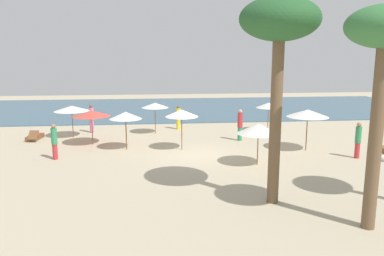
# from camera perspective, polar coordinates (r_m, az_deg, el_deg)

# --- Properties ---
(ground_plane) EXTENTS (60.00, 60.00, 0.00)m
(ground_plane) POSITION_cam_1_polar(r_m,az_deg,el_deg) (21.62, -0.19, -3.68)
(ground_plane) COLOR #BCAD8E
(ocean_water) EXTENTS (48.00, 16.00, 0.06)m
(ocean_water) POSITION_cam_1_polar(r_m,az_deg,el_deg) (38.26, -2.69, 2.84)
(ocean_water) COLOR #3D6075
(ocean_water) RESTS_ON ground_plane
(umbrella_0) EXTENTS (2.25, 2.25, 2.06)m
(umbrella_0) POSITION_cam_1_polar(r_m,az_deg,el_deg) (26.46, -16.97, 2.71)
(umbrella_0) COLOR brown
(umbrella_0) RESTS_ON ground_plane
(umbrella_1) EXTENTS (1.79, 1.79, 2.10)m
(umbrella_1) POSITION_cam_1_polar(r_m,az_deg,el_deg) (26.54, -5.36, 3.29)
(umbrella_1) COLOR olive
(umbrella_1) RESTS_ON ground_plane
(umbrella_2) EXTENTS (2.24, 2.24, 2.05)m
(umbrella_2) POSITION_cam_1_polar(r_m,az_deg,el_deg) (24.02, -14.32, 2.05)
(umbrella_2) COLOR brown
(umbrella_2) RESTS_ON ground_plane
(umbrella_3) EXTENTS (1.85, 1.85, 2.29)m
(umbrella_3) POSITION_cam_1_polar(r_m,az_deg,el_deg) (22.00, -1.50, 2.15)
(umbrella_3) COLOR brown
(umbrella_3) RESTS_ON ground_plane
(umbrella_4) EXTENTS (2.07, 2.07, 2.07)m
(umbrella_4) POSITION_cam_1_polar(r_m,az_deg,el_deg) (19.32, 9.55, -0.10)
(umbrella_4) COLOR brown
(umbrella_4) RESTS_ON ground_plane
(umbrella_5) EXTENTS (1.72, 1.72, 2.01)m
(umbrella_5) POSITION_cam_1_polar(r_m,az_deg,el_deg) (27.66, 10.99, 3.23)
(umbrella_5) COLOR olive
(umbrella_5) RESTS_ON ground_plane
(umbrella_6) EXTENTS (1.82, 1.82, 2.16)m
(umbrella_6) POSITION_cam_1_polar(r_m,az_deg,el_deg) (22.42, -9.57, 1.80)
(umbrella_6) COLOR brown
(umbrella_6) RESTS_ON ground_plane
(umbrella_7) EXTENTS (2.30, 2.30, 2.32)m
(umbrella_7) POSITION_cam_1_polar(r_m,az_deg,el_deg) (22.79, 16.36, 2.06)
(umbrella_7) COLOR brown
(umbrella_7) RESTS_ON ground_plane
(lounger_2) EXTENTS (0.84, 1.76, 0.69)m
(lounger_2) POSITION_cam_1_polar(r_m,az_deg,el_deg) (26.78, -21.75, -1.20)
(lounger_2) COLOR brown
(lounger_2) RESTS_ON ground_plane
(person_0) EXTENTS (0.37, 0.37, 1.95)m
(person_0) POSITION_cam_1_polar(r_m,az_deg,el_deg) (27.72, -14.30, 1.38)
(person_0) COLOR #D17299
(person_0) RESTS_ON ground_plane
(person_1) EXTENTS (0.38, 0.38, 1.89)m
(person_1) POSITION_cam_1_polar(r_m,az_deg,el_deg) (22.20, 22.84, -1.58)
(person_1) COLOR #BF3338
(person_1) RESTS_ON ground_plane
(person_2) EXTENTS (0.44, 0.44, 1.96)m
(person_2) POSITION_cam_1_polar(r_m,az_deg,el_deg) (24.66, 6.94, 0.49)
(person_2) COLOR #338C59
(person_2) RESTS_ON ground_plane
(person_3) EXTENTS (0.43, 0.43, 1.86)m
(person_3) POSITION_cam_1_polar(r_m,az_deg,el_deg) (21.42, -19.25, -1.82)
(person_3) COLOR #BF3338
(person_3) RESTS_ON ground_plane
(person_4) EXTENTS (0.48, 0.48, 1.70)m
(person_4) POSITION_cam_1_polar(r_m,az_deg,el_deg) (28.09, -2.00, 1.54)
(person_4) COLOR yellow
(person_4) RESTS_ON ground_plane
(palm_1) EXTENTS (2.77, 2.77, 7.34)m
(palm_1) POSITION_cam_1_polar(r_m,az_deg,el_deg) (14.19, 12.50, 13.97)
(palm_1) COLOR brown
(palm_1) RESTS_ON ground_plane
(palm_3) EXTENTS (2.31, 2.31, 6.84)m
(palm_3) POSITION_cam_1_polar(r_m,az_deg,el_deg) (12.94, 26.03, 11.21)
(palm_3) COLOR brown
(palm_3) RESTS_ON ground_plane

